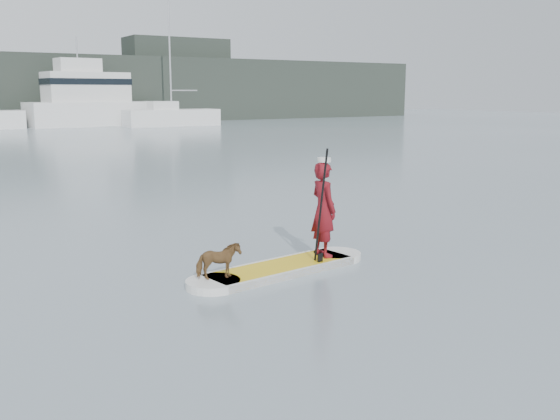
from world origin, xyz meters
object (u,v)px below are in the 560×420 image
dog (218,261)px  paddler (324,209)px  paddleboard (280,269)px  sailboat_e (171,116)px  motor_yacht_a (95,101)px

dog → paddler: bearing=-71.8°
paddleboard → dog: 1.20m
paddler → sailboat_e: bearing=-15.4°
paddleboard → sailboat_e: size_ratio=0.29×
paddleboard → motor_yacht_a: motor_yacht_a is taller
sailboat_e → motor_yacht_a: bearing=145.0°
dog → sailboat_e: bearing=-10.4°
dog → motor_yacht_a: 46.07m
paddler → motor_yacht_a: size_ratio=0.13×
paddler → paddleboard: bearing=100.8°
dog → sailboat_e: sailboat_e is taller
paddleboard → paddler: size_ratio=2.10×
paddleboard → paddler: (0.91, 0.12, 0.84)m
sailboat_e → motor_yacht_a: sailboat_e is taller
dog → motor_yacht_a: size_ratio=0.05×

